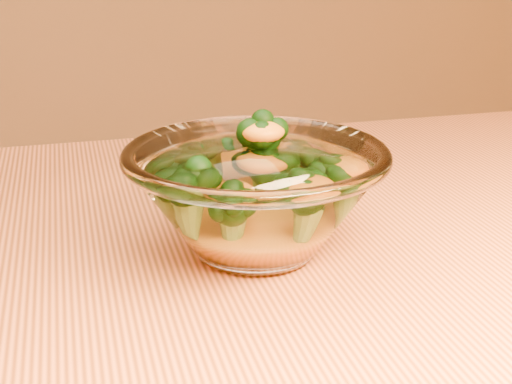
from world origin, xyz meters
TOP-DOWN VIEW (x-y plane):
  - glass_bowl at (-0.04, 0.07)m, footprint 0.19×0.19m
  - cheese_sauce at (-0.04, 0.07)m, footprint 0.10×0.10m
  - broccoli_heap at (-0.05, 0.07)m, footprint 0.14×0.12m

SIDE VIEW (x-z plane):
  - cheese_sauce at x=-0.04m, z-range 0.76..0.79m
  - glass_bowl at x=-0.04m, z-range 0.75..0.84m
  - broccoli_heap at x=-0.05m, z-range 0.77..0.84m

